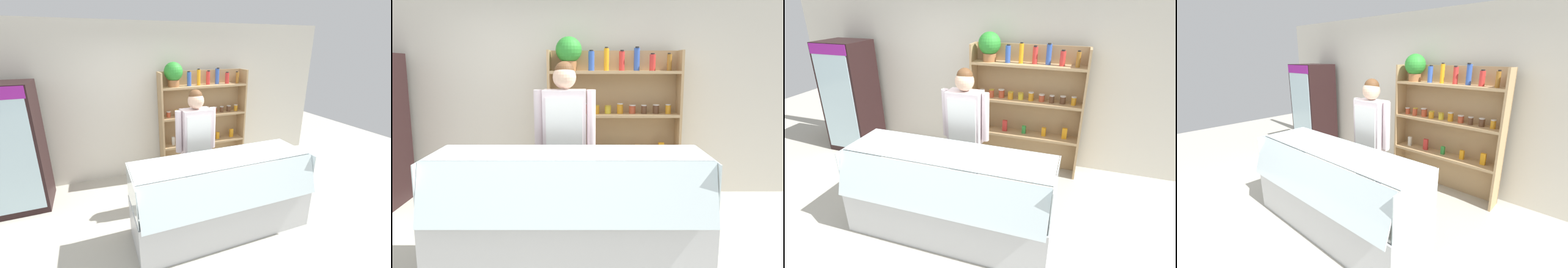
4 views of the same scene
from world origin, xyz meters
The scene contains 5 objects.
ground_plane centered at (0.00, 0.00, 0.00)m, with size 12.00×12.00×0.00m, color #B7B2A3.
back_wall centered at (0.00, 2.03, 1.35)m, with size 6.80×0.10×2.70m, color beige.
shelving_unit centered at (0.63, 1.73, 1.19)m, with size 1.64×0.32×2.06m.
deli_display_case centered at (0.25, -0.04, 0.31)m, with size 2.25×0.81×1.01m.
shop_clerk centered at (0.18, 0.68, 1.04)m, with size 0.61×0.25×1.75m.
Camera 2 is at (0.40, -3.03, 1.70)m, focal length 35.00 mm.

